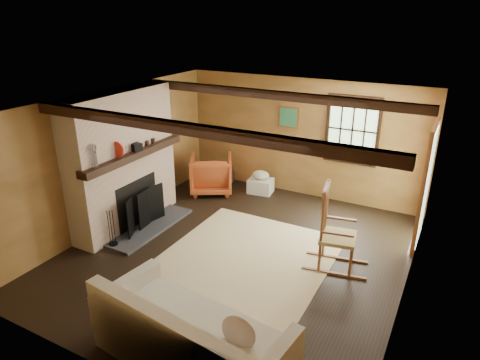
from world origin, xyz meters
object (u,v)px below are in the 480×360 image
Objects in this scene: fireplace at (124,166)px; armchair at (211,174)px; rocking_chair at (335,234)px; sofa at (189,341)px; laundry_basket at (261,186)px.

fireplace reaches higher than armchair.
fireplace is 1.84× the size of rocking_chair.
sofa is (2.87, -2.26, -0.79)m from fireplace.
sofa is 4.84m from laundry_basket.
rocking_chair is 2.61× the size of laundry_basket.
armchair is at bearing -155.02° from laundry_basket.
fireplace is 2.13m from armchair.
sofa is at bearing 152.93° from rocking_chair.
armchair is at bearing 74.03° from fireplace.
fireplace is 2.97m from laundry_basket.
fireplace reaches higher than sofa.
sofa is at bearing 88.62° from armchair.
rocking_chair is at bearing 122.98° from armchair.
sofa reaches higher than laundry_basket.
rocking_chair is 1.50× the size of armchair.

